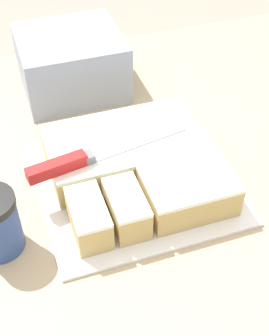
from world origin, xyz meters
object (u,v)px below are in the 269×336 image
object	(u,v)px
cake_board	(134,181)
knife	(74,162)
cake	(136,166)
storage_box	(71,63)

from	to	relation	value
cake_board	knife	bearing A→B (deg)	176.06
cake	storage_box	xyz separation A→B (m)	(-0.04, 0.33, 0.03)
cake	knife	bearing A→B (deg)	178.03
storage_box	cake_board	bearing A→B (deg)	-84.18
cake_board	storage_box	distance (m)	0.34
cake	storage_box	world-z (taller)	storage_box
knife	storage_box	world-z (taller)	storage_box
cake	storage_box	distance (m)	0.33
knife	cake_board	bearing A→B (deg)	-13.86
cake_board	cake	distance (m)	0.03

